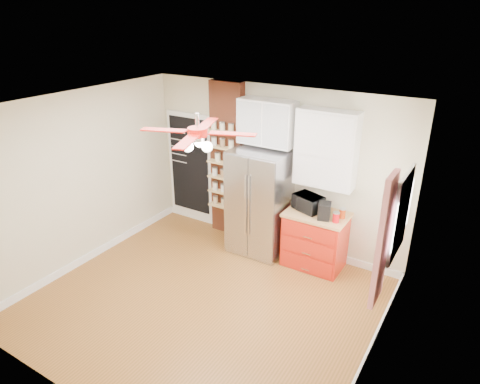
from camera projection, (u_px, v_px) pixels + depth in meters
The scene contains 21 objects.
floor at pixel (205, 302), 5.95m from camera, with size 4.50×4.50×0.00m, color brown.
ceiling at pixel (197, 109), 4.88m from camera, with size 4.50×4.50×0.00m, color white.
wall_back at pixel (274, 168), 6.98m from camera, with size 4.50×0.02×2.70m, color beige.
wall_front at pixel (69, 299), 3.85m from camera, with size 4.50×0.02×2.70m, color beige.
wall_left at pixel (82, 180), 6.50m from camera, with size 0.02×4.00×2.70m, color beige.
wall_right at pixel (380, 266), 4.34m from camera, with size 0.02×4.00×2.70m, color beige.
chalkboard at pixel (190, 165), 7.87m from camera, with size 0.95×0.05×1.95m.
brick_pillar at pixel (227, 161), 7.33m from camera, with size 0.60×0.16×2.70m, color brown.
fridge at pixel (259, 202), 6.91m from camera, with size 0.90×0.70×1.75m, color silver.
upper_glass_cabinet at pixel (267, 122), 6.56m from camera, with size 0.90×0.35×0.70m, color white.
red_cabinet at pixel (315, 239), 6.65m from camera, with size 0.94×0.64×0.90m.
upper_shelf_unit at pixel (326, 149), 6.22m from camera, with size 0.90×0.30×1.15m, color white.
window at pixel (401, 215), 4.97m from camera, with size 0.04×0.75×1.05m, color white.
curtain at pixel (383, 241), 4.61m from camera, with size 0.06×0.40×1.55m, color red.
ceiling_fan at pixel (198, 132), 4.99m from camera, with size 1.40×1.40×0.44m.
toaster_oven at pixel (308, 203), 6.54m from camera, with size 0.44×0.30×0.24m, color black.
coffee_maker at pixel (324, 211), 6.27m from camera, with size 0.18×0.21×0.25m, color black.
canister_left at pixel (336, 218), 6.18m from camera, with size 0.10×0.10×0.14m, color red.
canister_right at pixel (342, 214), 6.31m from camera, with size 0.09×0.09×0.14m, color #A53009.
pantry_jar_oats at pixel (218, 157), 7.24m from camera, with size 0.10×0.10×0.14m, color beige.
pantry_jar_beans at pixel (227, 159), 7.15m from camera, with size 0.09×0.09×0.14m, color #93764A.
Camera 1 is at (2.97, -3.89, 3.76)m, focal length 32.00 mm.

